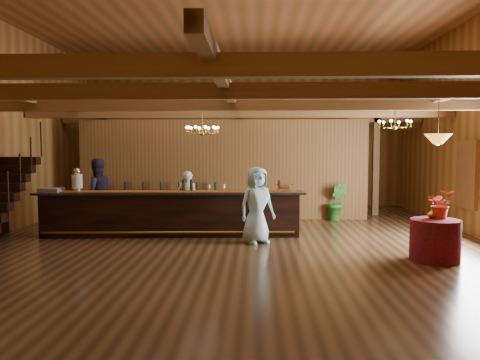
{
  "coord_description": "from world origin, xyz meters",
  "views": [
    {
      "loc": [
        0.55,
        -11.1,
        2.24
      ],
      "look_at": [
        0.14,
        0.71,
        1.41
      ],
      "focal_mm": 35.0,
      "sensor_mm": 36.0,
      "label": 1
    }
  ],
  "objects_px": {
    "round_table": "(435,240)",
    "chandelier_right": "(395,124)",
    "guest": "(257,205)",
    "raffle_drum": "(285,185)",
    "pendant_lamp": "(438,139)",
    "floor_plant": "(337,202)",
    "chandelier_left": "(202,130)",
    "tasting_bar": "(171,213)",
    "bartender": "(188,200)",
    "beverage_dispenser": "(77,180)",
    "backbar_shelf": "(171,205)",
    "staff_second": "(97,194)"
  },
  "relations": [
    {
      "from": "round_table",
      "to": "chandelier_right",
      "type": "relative_size",
      "value": 1.19
    },
    {
      "from": "tasting_bar",
      "to": "chandelier_left",
      "type": "distance_m",
      "value": 2.27
    },
    {
      "from": "tasting_bar",
      "to": "chandelier_left",
      "type": "bearing_deg",
      "value": -18.97
    },
    {
      "from": "chandelier_right",
      "to": "beverage_dispenser",
      "type": "bearing_deg",
      "value": -179.51
    },
    {
      "from": "raffle_drum",
      "to": "floor_plant",
      "type": "xyz_separation_m",
      "value": [
        1.75,
        2.57,
        -0.73
      ]
    },
    {
      "from": "beverage_dispenser",
      "to": "backbar_shelf",
      "type": "relative_size",
      "value": 0.19
    },
    {
      "from": "backbar_shelf",
      "to": "pendant_lamp",
      "type": "distance_m",
      "value": 8.22
    },
    {
      "from": "round_table",
      "to": "chandelier_left",
      "type": "height_order",
      "value": "chandelier_left"
    },
    {
      "from": "staff_second",
      "to": "guest",
      "type": "bearing_deg",
      "value": 127.95
    },
    {
      "from": "chandelier_left",
      "to": "pendant_lamp",
      "type": "bearing_deg",
      "value": -24.67
    },
    {
      "from": "backbar_shelf",
      "to": "chandelier_left",
      "type": "distance_m",
      "value": 3.85
    },
    {
      "from": "staff_second",
      "to": "chandelier_left",
      "type": "bearing_deg",
      "value": 129.99
    },
    {
      "from": "round_table",
      "to": "chandelier_left",
      "type": "relative_size",
      "value": 1.19
    },
    {
      "from": "bartender",
      "to": "floor_plant",
      "type": "relative_size",
      "value": 1.4
    },
    {
      "from": "chandelier_left",
      "to": "bartender",
      "type": "xyz_separation_m",
      "value": [
        -0.53,
        1.08,
        -1.87
      ]
    },
    {
      "from": "backbar_shelf",
      "to": "round_table",
      "type": "relative_size",
      "value": 3.35
    },
    {
      "from": "round_table",
      "to": "pendant_lamp",
      "type": "height_order",
      "value": "pendant_lamp"
    },
    {
      "from": "pendant_lamp",
      "to": "round_table",
      "type": "bearing_deg",
      "value": 0.0
    },
    {
      "from": "chandelier_left",
      "to": "tasting_bar",
      "type": "bearing_deg",
      "value": 163.98
    },
    {
      "from": "raffle_drum",
      "to": "bartender",
      "type": "bearing_deg",
      "value": 163.8
    },
    {
      "from": "raffle_drum",
      "to": "tasting_bar",
      "type": "bearing_deg",
      "value": -178.09
    },
    {
      "from": "pendant_lamp",
      "to": "floor_plant",
      "type": "distance_m",
      "value": 5.55
    },
    {
      "from": "backbar_shelf",
      "to": "bartender",
      "type": "bearing_deg",
      "value": -72.64
    },
    {
      "from": "pendant_lamp",
      "to": "bartender",
      "type": "xyz_separation_m",
      "value": [
        -5.38,
        3.3,
        -1.6
      ]
    },
    {
      "from": "chandelier_left",
      "to": "guest",
      "type": "bearing_deg",
      "value": -24.11
    },
    {
      "from": "bartender",
      "to": "staff_second",
      "type": "bearing_deg",
      "value": 12.55
    },
    {
      "from": "chandelier_right",
      "to": "floor_plant",
      "type": "xyz_separation_m",
      "value": [
        -0.94,
        2.67,
        -2.25
      ]
    },
    {
      "from": "beverage_dispenser",
      "to": "chandelier_right",
      "type": "height_order",
      "value": "chandelier_right"
    },
    {
      "from": "raffle_drum",
      "to": "chandelier_left",
      "type": "height_order",
      "value": "chandelier_left"
    },
    {
      "from": "guest",
      "to": "pendant_lamp",
      "type": "bearing_deg",
      "value": -54.77
    },
    {
      "from": "pendant_lamp",
      "to": "guest",
      "type": "height_order",
      "value": "pendant_lamp"
    },
    {
      "from": "floor_plant",
      "to": "beverage_dispenser",
      "type": "bearing_deg",
      "value": -158.63
    },
    {
      "from": "raffle_drum",
      "to": "staff_second",
      "type": "distance_m",
      "value": 5.06
    },
    {
      "from": "round_table",
      "to": "pendant_lamp",
      "type": "distance_m",
      "value": 1.99
    },
    {
      "from": "bartender",
      "to": "chandelier_right",
      "type": "bearing_deg",
      "value": -179.54
    },
    {
      "from": "pendant_lamp",
      "to": "floor_plant",
      "type": "height_order",
      "value": "pendant_lamp"
    },
    {
      "from": "raffle_drum",
      "to": "floor_plant",
      "type": "relative_size",
      "value": 0.3
    },
    {
      "from": "chandelier_right",
      "to": "floor_plant",
      "type": "bearing_deg",
      "value": 109.45
    },
    {
      "from": "raffle_drum",
      "to": "pendant_lamp",
      "type": "xyz_separation_m",
      "value": [
        2.81,
        -2.56,
        1.1
      ]
    },
    {
      "from": "chandelier_left",
      "to": "staff_second",
      "type": "xyz_separation_m",
      "value": [
        -2.98,
        0.95,
        -1.7
      ]
    },
    {
      "from": "guest",
      "to": "raffle_drum",
      "type": "bearing_deg",
      "value": 23.25
    },
    {
      "from": "round_table",
      "to": "beverage_dispenser",
      "type": "bearing_deg",
      "value": 163.42
    },
    {
      "from": "chandelier_left",
      "to": "beverage_dispenser",
      "type": "bearing_deg",
      "value": 176.96
    },
    {
      "from": "beverage_dispenser",
      "to": "chandelier_right",
      "type": "distance_m",
      "value": 8.06
    },
    {
      "from": "backbar_shelf",
      "to": "staff_second",
      "type": "relative_size",
      "value": 1.64
    },
    {
      "from": "round_table",
      "to": "chandelier_left",
      "type": "distance_m",
      "value": 5.79
    },
    {
      "from": "bartender",
      "to": "staff_second",
      "type": "relative_size",
      "value": 0.83
    },
    {
      "from": "pendant_lamp",
      "to": "bartender",
      "type": "height_order",
      "value": "pendant_lamp"
    },
    {
      "from": "pendant_lamp",
      "to": "staff_second",
      "type": "bearing_deg",
      "value": 157.9
    },
    {
      "from": "tasting_bar",
      "to": "pendant_lamp",
      "type": "relative_size",
      "value": 7.53
    }
  ]
}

